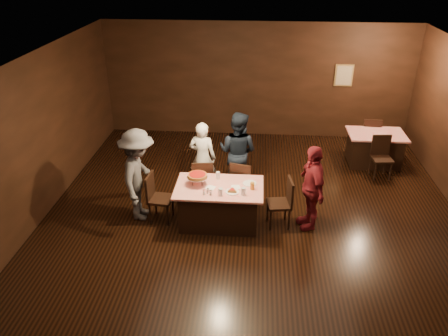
{
  "coord_description": "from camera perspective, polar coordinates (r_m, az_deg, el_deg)",
  "views": [
    {
      "loc": [
        0.02,
        -6.2,
        4.72
      ],
      "look_at": [
        -0.55,
        0.95,
        1.0
      ],
      "focal_mm": 35.0,
      "sensor_mm": 36.0,
      "label": 1
    }
  ],
  "objects": [
    {
      "name": "back_table",
      "position": [
        10.92,
        19.03,
        2.43
      ],
      "size": [
        1.3,
        0.9,
        0.77
      ],
      "primitive_type": "cube",
      "color": "#B60C0F",
      "rests_on": "ground"
    },
    {
      "name": "diner_navy_hoodie",
      "position": [
        9.04,
        1.79,
        2.14
      ],
      "size": [
        1.02,
        0.91,
        1.73
      ],
      "primitive_type": "imported",
      "rotation": [
        0.0,
        0.0,
        2.77
      ],
      "color": "black",
      "rests_on": "ground"
    },
    {
      "name": "napkin_center",
      "position": [
        7.92,
        1.53,
        -2.52
      ],
      "size": [
        0.19,
        0.19,
        0.01
      ],
      "primitive_type": "cube",
      "rotation": [
        0.0,
        0.0,
        0.21
      ],
      "color": "white",
      "rests_on": "main_table"
    },
    {
      "name": "plate_empty",
      "position": [
        8.04,
        3.37,
        -2.03
      ],
      "size": [
        0.25,
        0.25,
        0.01
      ],
      "primitive_type": "cylinder",
      "color": "white",
      "rests_on": "main_table"
    },
    {
      "name": "main_table",
      "position": [
        8.14,
        -0.62,
        -4.8
      ],
      "size": [
        1.6,
        1.0,
        0.77
      ],
      "primitive_type": "cube",
      "color": "red",
      "rests_on": "ground"
    },
    {
      "name": "diner_white_jacket",
      "position": [
        9.0,
        -2.82,
        1.37
      ],
      "size": [
        0.62,
        0.46,
        1.55
      ],
      "primitive_type": "imported",
      "rotation": [
        0.0,
        0.0,
        2.97
      ],
      "color": "white",
      "rests_on": "ground"
    },
    {
      "name": "glass_amber",
      "position": [
        7.83,
        3.71,
        -2.36
      ],
      "size": [
        0.08,
        0.08,
        0.14
      ],
      "primitive_type": "cylinder",
      "color": "#BF7F26",
      "rests_on": "main_table"
    },
    {
      "name": "plate_with_slice",
      "position": [
        7.75,
        1.09,
        -3.02
      ],
      "size": [
        0.25,
        0.25,
        0.06
      ],
      "color": "white",
      "rests_on": "main_table"
    },
    {
      "name": "napkin_left",
      "position": [
        7.91,
        -1.75,
        -2.57
      ],
      "size": [
        0.21,
        0.21,
        0.01
      ],
      "primitive_type": "cube",
      "rotation": [
        0.0,
        0.0,
        -0.35
      ],
      "color": "white",
      "rests_on": "main_table"
    },
    {
      "name": "diner_grey_knit",
      "position": [
        8.21,
        -11.08,
        -0.93
      ],
      "size": [
        0.69,
        1.17,
        1.79
      ],
      "primitive_type": "imported",
      "rotation": [
        0.0,
        0.0,
        1.59
      ],
      "color": "#4F4F53",
      "rests_on": "ground"
    },
    {
      "name": "chair_far_right",
      "position": [
        8.71,
        2.44,
        -1.79
      ],
      "size": [
        0.51,
        0.51,
        0.95
      ],
      "primitive_type": "cube",
      "rotation": [
        0.0,
        0.0,
        2.9
      ],
      "color": "black",
      "rests_on": "ground"
    },
    {
      "name": "chair_back_far",
      "position": [
        11.41,
        18.45,
        4.11
      ],
      "size": [
        0.44,
        0.44,
        0.95
      ],
      "primitive_type": "cube",
      "rotation": [
        0.0,
        0.0,
        3.08
      ],
      "color": "black",
      "rests_on": "ground"
    },
    {
      "name": "chair_end_left",
      "position": [
        8.25,
        -8.28,
        -3.9
      ],
      "size": [
        0.46,
        0.46,
        0.95
      ],
      "primitive_type": "cube",
      "rotation": [
        0.0,
        0.0,
        1.48
      ],
      "color": "black",
      "rests_on": "ground"
    },
    {
      "name": "pizza_stand",
      "position": [
        7.93,
        -3.49,
        -1.02
      ],
      "size": [
        0.38,
        0.38,
        0.22
      ],
      "color": "black",
      "rests_on": "main_table"
    },
    {
      "name": "glass_back",
      "position": [
        8.17,
        -0.8,
        -0.97
      ],
      "size": [
        0.08,
        0.08,
        0.14
      ],
      "primitive_type": "cylinder",
      "color": "silver",
      "rests_on": "main_table"
    },
    {
      "name": "chair_back_near",
      "position": [
        10.27,
        19.94,
        1.23
      ],
      "size": [
        0.46,
        0.46,
        0.95
      ],
      "primitive_type": "cube",
      "rotation": [
        0.0,
        0.0,
        0.1
      ],
      "color": "black",
      "rests_on": "ground"
    },
    {
      "name": "condiments",
      "position": [
        7.69,
        -2.16,
        -3.13
      ],
      "size": [
        0.17,
        0.1,
        0.09
      ],
      "color": "silver",
      "rests_on": "main_table"
    },
    {
      "name": "room",
      "position": [
        6.72,
        4.07,
        4.74
      ],
      "size": [
        10.0,
        10.04,
        3.02
      ],
      "color": "black",
      "rests_on": "ground"
    },
    {
      "name": "chair_end_right",
      "position": [
        8.08,
        7.2,
        -4.56
      ],
      "size": [
        0.47,
        0.47,
        0.95
      ],
      "primitive_type": "cube",
      "rotation": [
        0.0,
        0.0,
        -1.43
      ],
      "color": "black",
      "rests_on": "ground"
    },
    {
      "name": "glass_front_left",
      "position": [
        7.64,
        -0.47,
        -3.13
      ],
      "size": [
        0.08,
        0.08,
        0.14
      ],
      "primitive_type": "cylinder",
      "color": "silver",
      "rests_on": "main_table"
    },
    {
      "name": "glass_front_right",
      "position": [
        7.66,
        2.55,
        -3.06
      ],
      "size": [
        0.08,
        0.08,
        0.14
      ],
      "primitive_type": "cylinder",
      "color": "silver",
      "rests_on": "main_table"
    },
    {
      "name": "chair_far_left",
      "position": [
        8.77,
        -2.79,
        -1.58
      ],
      "size": [
        0.47,
        0.47,
        0.95
      ],
      "primitive_type": "cube",
      "rotation": [
        0.0,
        0.0,
        3.27
      ],
      "color": "black",
      "rests_on": "ground"
    },
    {
      "name": "diner_red_shirt",
      "position": [
        7.98,
        11.35,
        -2.49
      ],
      "size": [
        0.62,
        1.02,
        1.63
      ],
      "primitive_type": "imported",
      "rotation": [
        0.0,
        0.0,
        -1.32
      ],
      "color": "maroon",
      "rests_on": "ground"
    }
  ]
}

